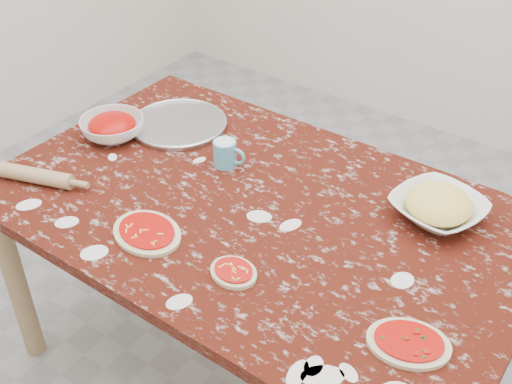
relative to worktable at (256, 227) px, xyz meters
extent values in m
plane|color=gray|center=(0.00, 0.00, -0.67)|extent=(4.00, 4.00, 0.00)
cube|color=#3C1008|center=(0.00, 0.00, 0.06)|extent=(1.60, 1.00, 0.04)
cube|color=#9F875A|center=(0.00, 0.00, 0.00)|extent=(1.50, 0.90, 0.08)
cylinder|color=#9F875A|center=(-0.72, -0.42, -0.31)|extent=(0.07, 0.07, 0.71)
cylinder|color=#9F875A|center=(-0.72, 0.42, -0.31)|extent=(0.07, 0.07, 0.71)
cylinder|color=#9F875A|center=(0.72, 0.42, -0.31)|extent=(0.07, 0.07, 0.71)
cylinder|color=#B2B2B7|center=(-0.50, 0.21, 0.09)|extent=(0.40, 0.40, 0.01)
imported|color=white|center=(-0.63, 0.03, 0.12)|extent=(0.27, 0.27, 0.07)
imported|color=white|center=(0.46, 0.26, 0.11)|extent=(0.31, 0.31, 0.06)
cylinder|color=#56A8CB|center=(-0.21, 0.12, 0.13)|extent=(0.07, 0.07, 0.09)
torus|color=#56A8CB|center=(-0.17, 0.13, 0.13)|extent=(0.06, 0.02, 0.06)
cylinder|color=silver|center=(-0.21, 0.12, 0.16)|extent=(0.06, 0.06, 0.01)
ellipsoid|color=beige|center=(-0.17, -0.29, 0.09)|extent=(0.24, 0.20, 0.01)
ellipsoid|color=red|center=(-0.17, -0.29, 0.10)|extent=(0.20, 0.17, 0.00)
ellipsoid|color=beige|center=(0.13, -0.27, 0.09)|extent=(0.14, 0.12, 0.01)
ellipsoid|color=red|center=(0.13, -0.27, 0.10)|extent=(0.12, 0.10, 0.00)
ellipsoid|color=beige|center=(0.60, -0.22, 0.09)|extent=(0.24, 0.21, 0.01)
ellipsoid|color=red|center=(0.60, -0.22, 0.10)|extent=(0.19, 0.17, 0.00)
cylinder|color=tan|center=(-0.62, -0.31, 0.11)|extent=(0.25, 0.13, 0.05)
camera|label=1|loc=(0.89, -1.22, 1.24)|focal=44.81mm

